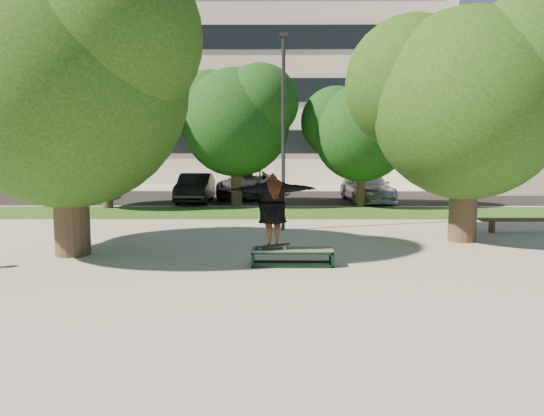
{
  "coord_description": "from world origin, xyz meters",
  "views": [
    {
      "loc": [
        0.76,
        -11.73,
        2.62
      ],
      "look_at": [
        0.68,
        0.6,
        1.21
      ],
      "focal_mm": 35.0,
      "sensor_mm": 36.0,
      "label": 1
    }
  ],
  "objects_px": {
    "car_silver_a": "(80,185)",
    "tree_left": "(63,71)",
    "car_silver_b": "(367,187)",
    "car_grey": "(247,184)",
    "tree_right": "(464,93)",
    "grind_box": "(292,257)",
    "car_dark": "(195,188)",
    "lamppost": "(283,130)",
    "bench": "(526,221)"
  },
  "relations": [
    {
      "from": "tree_right",
      "to": "bench",
      "type": "xyz_separation_m",
      "value": [
        2.58,
        1.42,
        -3.72
      ]
    },
    {
      "from": "tree_left",
      "to": "tree_right",
      "type": "height_order",
      "value": "tree_left"
    },
    {
      "from": "tree_left",
      "to": "bench",
      "type": "bearing_deg",
      "value": 14.93
    },
    {
      "from": "tree_right",
      "to": "car_silver_b",
      "type": "distance_m",
      "value": 11.33
    },
    {
      "from": "tree_right",
      "to": "car_dark",
      "type": "relative_size",
      "value": 1.56
    },
    {
      "from": "bench",
      "to": "car_dark",
      "type": "xyz_separation_m",
      "value": [
        -11.58,
        8.99,
        0.32
      ]
    },
    {
      "from": "car_silver_a",
      "to": "grind_box",
      "type": "bearing_deg",
      "value": -63.1
    },
    {
      "from": "car_silver_a",
      "to": "car_silver_b",
      "type": "bearing_deg",
      "value": -10.5
    },
    {
      "from": "car_silver_b",
      "to": "car_silver_a",
      "type": "bearing_deg",
      "value": 172.91
    },
    {
      "from": "car_dark",
      "to": "lamppost",
      "type": "bearing_deg",
      "value": -64.53
    },
    {
      "from": "grind_box",
      "to": "car_grey",
      "type": "relative_size",
      "value": 0.34
    },
    {
      "from": "tree_right",
      "to": "car_silver_b",
      "type": "relative_size",
      "value": 1.36
    },
    {
      "from": "car_grey",
      "to": "car_silver_b",
      "type": "bearing_deg",
      "value": -9.42
    },
    {
      "from": "lamppost",
      "to": "car_grey",
      "type": "relative_size",
      "value": 1.17
    },
    {
      "from": "tree_right",
      "to": "bench",
      "type": "height_order",
      "value": "tree_right"
    },
    {
      "from": "car_grey",
      "to": "tree_left",
      "type": "bearing_deg",
      "value": -95.39
    },
    {
      "from": "tree_left",
      "to": "tree_right",
      "type": "distance_m",
      "value": 10.41
    },
    {
      "from": "grind_box",
      "to": "car_silver_b",
      "type": "bearing_deg",
      "value": 73.89
    },
    {
      "from": "lamppost",
      "to": "car_dark",
      "type": "height_order",
      "value": "lamppost"
    },
    {
      "from": "tree_right",
      "to": "car_silver_b",
      "type": "xyz_separation_m",
      "value": [
        -0.74,
        10.79,
        -3.4
      ]
    },
    {
      "from": "car_silver_a",
      "to": "car_silver_b",
      "type": "xyz_separation_m",
      "value": [
        14.17,
        -0.7,
        -0.05
      ]
    },
    {
      "from": "car_silver_a",
      "to": "tree_right",
      "type": "bearing_deg",
      "value": -45.27
    },
    {
      "from": "bench",
      "to": "car_grey",
      "type": "distance_m",
      "value": 14.54
    },
    {
      "from": "car_grey",
      "to": "tree_right",
      "type": "bearing_deg",
      "value": -54.05
    },
    {
      "from": "tree_right",
      "to": "car_grey",
      "type": "xyz_separation_m",
      "value": [
        -6.63,
        12.67,
        -3.37
      ]
    },
    {
      "from": "lamppost",
      "to": "grind_box",
      "type": "bearing_deg",
      "value": -88.55
    },
    {
      "from": "tree_right",
      "to": "bench",
      "type": "distance_m",
      "value": 4.75
    },
    {
      "from": "grind_box",
      "to": "bench",
      "type": "xyz_separation_m",
      "value": [
        7.37,
        4.63,
        0.18
      ]
    },
    {
      "from": "tree_right",
      "to": "car_dark",
      "type": "bearing_deg",
      "value": 130.83
    },
    {
      "from": "tree_right",
      "to": "car_grey",
      "type": "distance_m",
      "value": 14.69
    },
    {
      "from": "car_dark",
      "to": "car_grey",
      "type": "height_order",
      "value": "car_grey"
    },
    {
      "from": "tree_left",
      "to": "car_dark",
      "type": "xyz_separation_m",
      "value": [
        1.21,
        12.41,
        -3.73
      ]
    },
    {
      "from": "grind_box",
      "to": "car_silver_a",
      "type": "height_order",
      "value": "car_silver_a"
    },
    {
      "from": "tree_left",
      "to": "car_silver_a",
      "type": "bearing_deg",
      "value": 109.25
    },
    {
      "from": "grind_box",
      "to": "bench",
      "type": "distance_m",
      "value": 8.71
    },
    {
      "from": "car_silver_b",
      "to": "grind_box",
      "type": "bearing_deg",
      "value": -110.37
    },
    {
      "from": "grind_box",
      "to": "car_dark",
      "type": "distance_m",
      "value": 14.27
    },
    {
      "from": "lamppost",
      "to": "car_silver_a",
      "type": "height_order",
      "value": "lamppost"
    },
    {
      "from": "tree_right",
      "to": "car_silver_a",
      "type": "height_order",
      "value": "tree_right"
    },
    {
      "from": "car_silver_b",
      "to": "tree_right",
      "type": "bearing_deg",
      "value": -90.32
    },
    {
      "from": "lamppost",
      "to": "car_silver_b",
      "type": "xyz_separation_m",
      "value": [
        4.17,
        8.87,
        -2.45
      ]
    },
    {
      "from": "bench",
      "to": "car_grey",
      "type": "height_order",
      "value": "car_grey"
    },
    {
      "from": "car_silver_a",
      "to": "tree_left",
      "type": "bearing_deg",
      "value": -78.42
    },
    {
      "from": "tree_left",
      "to": "grind_box",
      "type": "bearing_deg",
      "value": -12.71
    },
    {
      "from": "car_dark",
      "to": "car_silver_b",
      "type": "xyz_separation_m",
      "value": [
        8.26,
        0.37,
        0.01
      ]
    },
    {
      "from": "grind_box",
      "to": "car_silver_a",
      "type": "relative_size",
      "value": 0.41
    },
    {
      "from": "car_silver_b",
      "to": "car_dark",
      "type": "bearing_deg",
      "value": 178.32
    },
    {
      "from": "lamppost",
      "to": "grind_box",
      "type": "height_order",
      "value": "lamppost"
    },
    {
      "from": "car_grey",
      "to": "lamppost",
      "type": "bearing_deg",
      "value": -72.63
    },
    {
      "from": "bench",
      "to": "car_silver_b",
      "type": "xyz_separation_m",
      "value": [
        -3.33,
        9.37,
        0.33
      ]
    }
  ]
}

